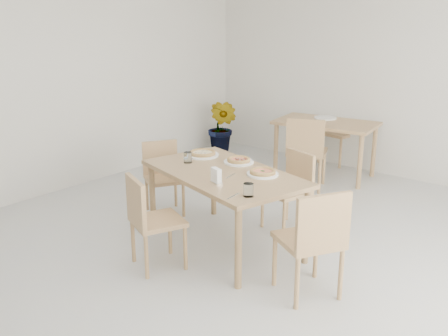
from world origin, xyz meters
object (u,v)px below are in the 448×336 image
Objects in this scene: plate_mushroom at (203,155)px; chair_back_n at (342,128)px; chair_north at (292,185)px; potted_plant at (222,127)px; plate_margherita at (263,174)px; chair_west at (162,172)px; chair_east at (314,237)px; pizza_margherita at (263,172)px; chair_back_s at (306,148)px; pizza_mushroom at (203,153)px; main_table at (224,179)px; second_table at (326,129)px; tumbler_b at (188,157)px; chair_south at (149,216)px; napkin_holder at (216,176)px; plate_empty at (325,118)px; plate_pepperoni at (239,162)px; pizza_pepperoni at (239,160)px; tumbler_a at (248,190)px.

plate_mushroom is 3.05m from chair_back_n.
potted_plant reaches higher than chair_north.
plate_margherita is at bearing -43.80° from potted_plant.
chair_east is at bearing -73.04° from chair_west.
pizza_margherita is 0.34× the size of chair_back_s.
plate_margherita is 0.82× the size of pizza_mushroom.
main_table is at bearing -27.71° from plate_mushroom.
chair_back_n reaches higher than pizza_margherita.
chair_west is 2.44m from second_table.
main_table is 0.48m from tumbler_b.
chair_south is at bearing -71.79° from tumbler_b.
potted_plant is at bearing -40.20° from chair_back_s.
pizza_mushroom is (-0.85, 0.12, 0.00)m from pizza_margherita.
tumbler_b is 0.12× the size of potted_plant.
potted_plant reaches higher than chair_south.
second_table is at bearing 112.54° from main_table.
chair_back_s reaches higher than main_table.
pizza_margherita is 0.48m from napkin_holder.
main_table is 5.26× the size of plate_mushroom.
plate_empty is at bearing 125.75° from chair_north.
chair_west is at bearing 175.26° from napkin_holder.
chair_south is 0.98× the size of potted_plant.
napkin_holder is at bearing -68.99° from plate_pepperoni.
main_table is 6.06× the size of plate_margherita.
chair_south is at bearing -121.17° from plate_margherita.
chair_west is 1.08m from pizza_pepperoni.
pizza_pepperoni is (-0.07, 0.31, 0.11)m from main_table.
napkin_holder reaches higher than chair_west.
pizza_mushroom is (-0.44, -0.04, 0.02)m from plate_pepperoni.
plate_empty is (-0.41, 2.44, 0.00)m from plate_pepperoni.
napkin_holder reaches higher than plate_empty.
chair_west reaches higher than plate_pepperoni.
chair_back_n is 1.04× the size of potted_plant.
plate_mushroom is 0.86m from pizza_margherita.
plate_mushroom is at bearing 101.08° from tumbler_b.
main_table is 1.96× the size of chair_back_n.
plate_pepperoni is 0.34× the size of potted_plant.
tumbler_a is at bearing -71.29° from plate_empty.
plate_empty is (-0.11, 0.18, 0.11)m from second_table.
pizza_pepperoni is 2.29m from second_table.
chair_north is at bearing 34.24° from pizza_mushroom.
tumbler_a reaches higher than chair_south.
plate_empty reaches higher than main_table.
chair_east is at bearing -18.58° from plate_mushroom.
main_table is 7.63× the size of pizza_pepperoni.
tumbler_a is (-0.57, -0.10, 0.28)m from chair_east.
chair_back_s is (-0.19, 1.59, -0.22)m from plate_pepperoni.
chair_west is at bearing -143.18° from chair_north.
plate_margherita is 1.87m from chair_back_s.
chair_back_s reaches higher than tumbler_a.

